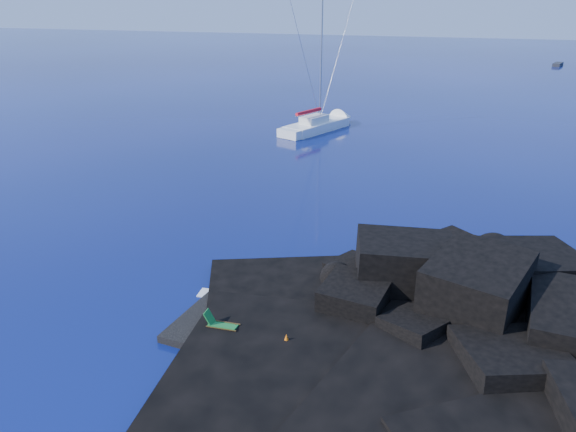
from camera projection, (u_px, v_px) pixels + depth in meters
name	position (u px, v px, depth m)	size (l,w,h in m)	color
ground	(180.00, 320.00, 27.19)	(400.00, 400.00, 0.00)	#030B37
headland	(460.00, 332.00, 26.18)	(24.00, 24.00, 3.60)	black
beach	(270.00, 330.00, 26.36)	(8.50, 6.00, 0.70)	black
surf_foam	(307.00, 287.00, 30.21)	(10.00, 8.00, 0.06)	white
sailboat	(317.00, 131.00, 64.81)	(2.94, 14.03, 14.71)	white
deck_chair	(223.00, 322.00, 25.44)	(1.50, 0.66, 1.03)	#19742E
towel	(271.00, 309.00, 27.39)	(1.98, 0.94, 0.05)	silver
sunbather	(271.00, 307.00, 27.34)	(1.57, 0.38, 0.21)	#B17A5D
marker_cone	(286.00, 340.00, 24.51)	(0.37, 0.37, 0.57)	orange
distant_boat_a	(558.00, 66.00, 123.16)	(1.50, 4.83, 0.64)	#232327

